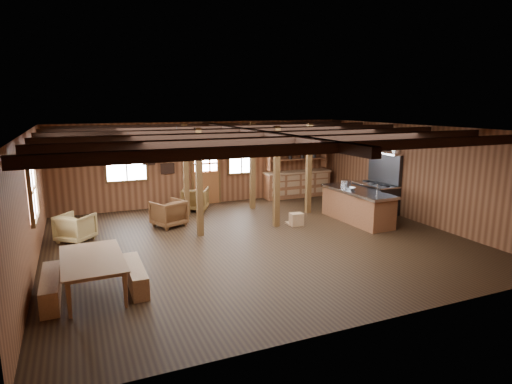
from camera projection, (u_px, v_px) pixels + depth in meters
room at (258, 186)px, 10.49m from camera, size 10.04×9.04×2.84m
ceiling_joists at (255, 133)px, 10.39m from camera, size 9.80×8.82×0.18m
timber_posts at (246, 173)px, 12.57m from camera, size 3.95×2.35×2.80m
back_door at (206, 178)px, 14.61m from camera, size 1.02×0.08×2.15m
window_back_left at (126, 161)px, 13.47m from camera, size 1.32×0.06×1.32m
window_back_right at (241, 156)px, 14.97m from camera, size 1.02×0.06×1.32m
window_left at (32, 190)px, 9.00m from camera, size 0.14×1.24×1.32m
notice_boards at (161, 159)px, 13.88m from camera, size 1.08×0.03×0.90m
back_counter at (297, 181)px, 15.75m from camera, size 2.55×0.60×2.45m
pendant_lamps at (156, 151)px, 10.35m from camera, size 1.86×2.36×0.66m
pot_rack at (364, 145)px, 11.85m from camera, size 0.40×3.00×0.45m
kitchen_island at (357, 205)px, 12.45m from camera, size 0.97×2.53×1.20m
step_stool at (296, 219)px, 12.09m from camera, size 0.42×0.31×0.36m
commercial_range at (376, 192)px, 13.56m from camera, size 0.80×1.55×1.92m
dining_table at (96, 275)px, 7.77m from camera, size 1.12×1.94×0.67m
bench_wall at (51, 288)px, 7.51m from camera, size 0.30×1.59×0.44m
bench_aisle at (136, 275)px, 8.07m from camera, size 0.28×1.52×0.42m
armchair_a at (169, 213)px, 12.00m from camera, size 1.06×1.07×0.75m
armchair_b at (195, 199)px, 13.80m from camera, size 1.05×1.06×0.74m
armchair_c at (76, 228)px, 10.67m from camera, size 1.08×1.08×0.71m
counter_pot at (346, 183)px, 12.99m from camera, size 0.29×0.29×0.17m
bowl at (350, 188)px, 12.40m from camera, size 0.37×0.37×0.07m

